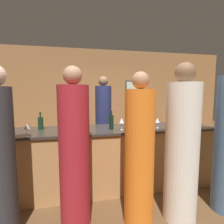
% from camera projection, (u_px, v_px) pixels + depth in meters
% --- Properties ---
extents(ground_plane, '(14.00, 14.00, 0.00)m').
position_uv_depth(ground_plane, '(114.00, 186.00, 2.92)').
color(ground_plane, brown).
extents(back_wall, '(8.00, 0.08, 2.80)m').
position_uv_depth(back_wall, '(97.00, 98.00, 5.14)').
color(back_wall, olive).
rests_on(back_wall, ground_plane).
extents(bar_counter, '(3.26, 0.76, 0.99)m').
position_uv_depth(bar_counter, '(114.00, 157.00, 2.87)').
color(bar_counter, '#B27F4C').
rests_on(bar_counter, ground_plane).
extents(bartender, '(0.33, 0.33, 1.90)m').
position_uv_depth(bartender, '(103.00, 125.00, 3.66)').
color(bartender, '#1E234C').
rests_on(bartender, ground_plane).
extents(guest_0, '(0.30, 0.30, 1.84)m').
position_uv_depth(guest_0, '(0.00, 158.00, 1.82)').
color(guest_0, '#2D2D33').
rests_on(guest_0, ground_plane).
extents(guest_1, '(0.34, 0.34, 1.79)m').
position_uv_depth(guest_1, '(139.00, 155.00, 2.03)').
color(guest_1, orange).
rests_on(guest_1, ground_plane).
extents(guest_2, '(0.35, 0.35, 1.85)m').
position_uv_depth(guest_2, '(74.00, 153.00, 2.01)').
color(guest_2, maroon).
rests_on(guest_2, ground_plane).
extents(guest_4, '(0.39, 0.39, 1.90)m').
position_uv_depth(guest_4, '(182.00, 149.00, 2.09)').
color(guest_4, silver).
rests_on(guest_4, ground_plane).
extents(wine_bottle_0, '(0.07, 0.07, 0.29)m').
position_uv_depth(wine_bottle_0, '(111.00, 122.00, 2.71)').
color(wine_bottle_0, black).
rests_on(wine_bottle_0, bar_counter).
extents(wine_bottle_1, '(0.07, 0.07, 0.30)m').
position_uv_depth(wine_bottle_1, '(136.00, 119.00, 3.07)').
color(wine_bottle_1, black).
rests_on(wine_bottle_1, bar_counter).
extents(wine_bottle_2, '(0.08, 0.08, 0.27)m').
position_uv_depth(wine_bottle_2, '(41.00, 123.00, 2.69)').
color(wine_bottle_2, black).
rests_on(wine_bottle_2, bar_counter).
extents(wine_glass_0, '(0.08, 0.08, 0.18)m').
position_uv_depth(wine_glass_0, '(122.00, 121.00, 2.66)').
color(wine_glass_0, silver).
rests_on(wine_glass_0, bar_counter).
extents(wine_glass_1, '(0.08, 0.08, 0.18)m').
position_uv_depth(wine_glass_1, '(27.00, 127.00, 2.22)').
color(wine_glass_1, silver).
rests_on(wine_glass_1, bar_counter).
extents(wine_glass_2, '(0.08, 0.08, 0.18)m').
position_uv_depth(wine_glass_2, '(85.00, 121.00, 2.65)').
color(wine_glass_2, silver).
rests_on(wine_glass_2, bar_counter).
extents(wine_glass_3, '(0.07, 0.07, 0.16)m').
position_uv_depth(wine_glass_3, '(157.00, 120.00, 2.81)').
color(wine_glass_3, silver).
rests_on(wine_glass_3, bar_counter).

